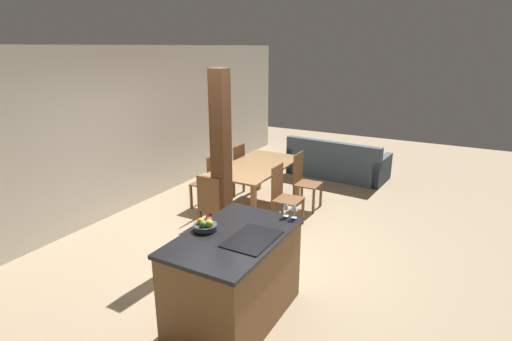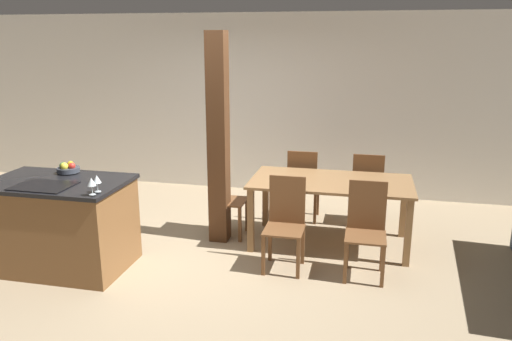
{
  "view_description": "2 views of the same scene",
  "coord_description": "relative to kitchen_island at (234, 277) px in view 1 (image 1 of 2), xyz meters",
  "views": [
    {
      "loc": [
        -4.26,
        -2.46,
        2.68
      ],
      "look_at": [
        0.6,
        0.2,
        0.95
      ],
      "focal_mm": 28.0,
      "sensor_mm": 36.0,
      "label": 1
    },
    {
      "loc": [
        1.74,
        -4.87,
        2.34
      ],
      "look_at": [
        0.6,
        0.2,
        0.95
      ],
      "focal_mm": 35.0,
      "sensor_mm": 36.0,
      "label": 2
    }
  ],
  "objects": [
    {
      "name": "dining_chair_far_right",
      "position": [
        3.09,
        1.91,
        0.02
      ],
      "size": [
        0.4,
        0.4,
        0.96
      ],
      "rotation": [
        0.0,
        0.0,
        3.14
      ],
      "color": "brown",
      "rests_on": "ground_plane"
    },
    {
      "name": "wine_glass_near",
      "position": [
        0.62,
        -0.37,
        0.59
      ],
      "size": [
        0.08,
        0.08,
        0.16
      ],
      "color": "silver",
      "rests_on": "kitchen_island"
    },
    {
      "name": "dining_chair_near_left",
      "position": [
        2.27,
        0.51,
        0.02
      ],
      "size": [
        0.4,
        0.4,
        0.96
      ],
      "color": "brown",
      "rests_on": "ground_plane"
    },
    {
      "name": "dining_table",
      "position": [
        2.68,
        1.21,
        0.2
      ],
      "size": [
        1.82,
        0.95,
        0.77
      ],
      "color": "olive",
      "rests_on": "ground_plane"
    },
    {
      "name": "dining_chair_far_left",
      "position": [
        2.27,
        1.91,
        0.02
      ],
      "size": [
        0.4,
        0.4,
        0.96
      ],
      "rotation": [
        0.0,
        0.0,
        3.14
      ],
      "color": "brown",
      "rests_on": "ground_plane"
    },
    {
      "name": "dining_chair_head_end",
      "position": [
        1.39,
        1.21,
        0.02
      ],
      "size": [
        0.4,
        0.4,
        0.96
      ],
      "rotation": [
        0.0,
        0.0,
        1.57
      ],
      "color": "brown",
      "rests_on": "ground_plane"
    },
    {
      "name": "timber_post",
      "position": [
        1.4,
        1.06,
        0.74
      ],
      "size": [
        0.21,
        0.21,
        2.42
      ],
      "color": "#4C2D19",
      "rests_on": "ground_plane"
    },
    {
      "name": "kitchen_island",
      "position": [
        0.0,
        0.0,
        0.0
      ],
      "size": [
        1.41,
        0.89,
        0.95
      ],
      "color": "brown",
      "rests_on": "ground_plane"
    },
    {
      "name": "ground_plane",
      "position": [
        1.3,
        0.59,
        -0.47
      ],
      "size": [
        16.0,
        16.0,
        0.0
      ],
      "primitive_type": "plane",
      "color": "#9E896B"
    },
    {
      "name": "wine_glass_middle",
      "position": [
        0.62,
        -0.27,
        0.59
      ],
      "size": [
        0.08,
        0.08,
        0.16
      ],
      "color": "silver",
      "rests_on": "kitchen_island"
    },
    {
      "name": "dining_chair_near_right",
      "position": [
        3.09,
        0.51,
        0.02
      ],
      "size": [
        0.4,
        0.4,
        0.96
      ],
      "color": "brown",
      "rests_on": "ground_plane"
    },
    {
      "name": "wall_back",
      "position": [
        1.3,
        3.19,
        0.88
      ],
      "size": [
        11.2,
        0.08,
        2.7
      ],
      "color": "silver",
      "rests_on": "ground_plane"
    },
    {
      "name": "fruit_bowl",
      "position": [
        -0.05,
        0.29,
        0.52
      ],
      "size": [
        0.24,
        0.24,
        0.12
      ],
      "color": "#383D47",
      "rests_on": "kitchen_island"
    },
    {
      "name": "couch",
      "position": [
        5.05,
        0.54,
        -0.2
      ],
      "size": [
        1.05,
        2.11,
        0.82
      ],
      "rotation": [
        0.0,
        0.0,
        1.49
      ],
      "color": "#3D4C5B",
      "rests_on": "ground_plane"
    }
  ]
}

